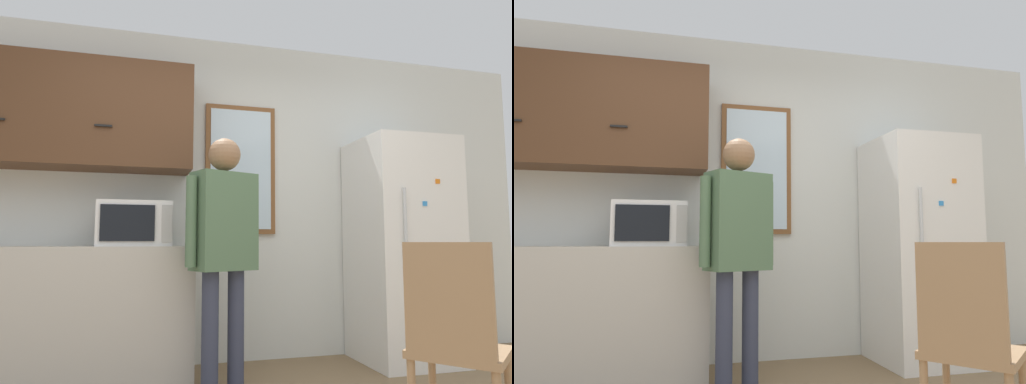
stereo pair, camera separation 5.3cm
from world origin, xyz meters
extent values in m
cube|color=silver|center=(0.00, 2.00, 1.35)|extent=(6.00, 0.06, 2.70)
cube|color=#BCB7AD|center=(-1.21, 1.66, 0.47)|extent=(1.98, 0.62, 0.94)
cube|color=#51331E|center=(-1.21, 1.78, 1.91)|extent=(1.98, 0.38, 0.81)
cube|color=black|center=(-0.86, 1.58, 1.79)|extent=(0.12, 0.01, 0.01)
cube|color=white|center=(-0.63, 1.60, 1.10)|extent=(0.50, 0.41, 0.31)
cube|color=black|center=(-0.67, 1.39, 1.10)|extent=(0.35, 0.01, 0.24)
cube|color=#B2B2B2|center=(-0.42, 1.39, 1.10)|extent=(0.07, 0.01, 0.25)
cylinder|color=#33384C|center=(-0.15, 1.19, 0.39)|extent=(0.11, 0.11, 0.78)
cylinder|color=#33384C|center=(0.04, 1.26, 0.39)|extent=(0.11, 0.11, 0.78)
cube|color=#4C6B4C|center=(-0.06, 1.23, 1.11)|extent=(0.47, 0.36, 0.65)
sphere|color=#8C6647|center=(-0.06, 1.23, 1.56)|extent=(0.22, 0.22, 0.22)
cylinder|color=#4C6B4C|center=(-0.29, 1.14, 1.10)|extent=(0.07, 0.07, 0.58)
cylinder|color=#4C6B4C|center=(0.17, 1.32, 1.10)|extent=(0.07, 0.07, 0.58)
cube|color=white|center=(1.54, 1.61, 0.91)|extent=(0.75, 0.70, 1.82)
cylinder|color=silver|center=(1.33, 1.24, 1.06)|extent=(0.02, 0.02, 0.64)
cube|color=#338CDB|center=(1.52, 1.26, 1.26)|extent=(0.04, 0.01, 0.04)
cube|color=yellow|center=(1.60, 1.26, 0.90)|extent=(0.04, 0.01, 0.04)
cube|color=orange|center=(1.64, 1.26, 1.44)|extent=(0.04, 0.01, 0.04)
cube|color=#997551|center=(0.96, 0.25, 0.42)|extent=(0.61, 0.61, 0.04)
cylinder|color=#997551|center=(0.99, 0.51, 0.20)|extent=(0.04, 0.04, 0.40)
cube|color=#997551|center=(0.81, 0.12, 0.70)|extent=(0.29, 0.34, 0.53)
cube|color=brown|center=(0.23, 1.96, 1.58)|extent=(0.60, 0.04, 1.09)
cube|color=silver|center=(0.23, 1.94, 1.58)|extent=(0.52, 0.01, 1.01)
camera|label=1|loc=(-0.65, -1.76, 0.97)|focal=32.00mm
camera|label=2|loc=(-0.59, -1.78, 0.97)|focal=32.00mm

